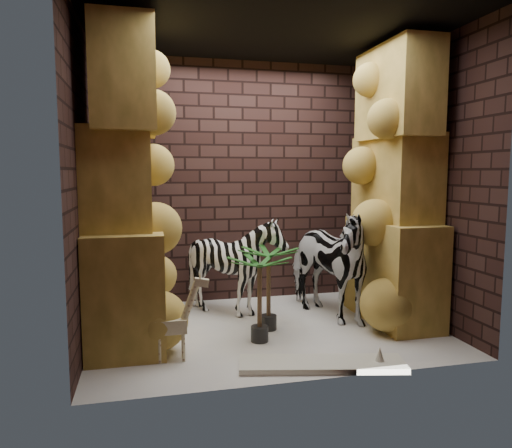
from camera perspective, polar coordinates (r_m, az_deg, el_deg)
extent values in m
plane|color=white|center=(5.02, 1.39, -12.62)|extent=(3.50, 3.50, 0.00)
plane|color=black|center=(4.94, 1.49, 22.41)|extent=(3.50, 3.50, 0.00)
plane|color=black|center=(5.97, -1.61, 5.07)|extent=(3.50, 0.00, 3.50)
plane|color=black|center=(3.56, 6.57, 4.19)|extent=(3.50, 0.00, 3.50)
plane|color=black|center=(4.63, -20.08, 4.33)|extent=(0.00, 3.00, 3.00)
plane|color=black|center=(5.46, 19.55, 4.60)|extent=(0.00, 3.00, 3.00)
imported|color=white|center=(5.28, 8.11, -3.54)|extent=(1.01, 1.38, 1.46)
imported|color=white|center=(5.38, -2.50, -5.63)|extent=(1.02, 1.22, 1.03)
cube|color=#EDE9CF|center=(4.16, 8.00, -16.46)|extent=(1.43, 0.63, 0.05)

